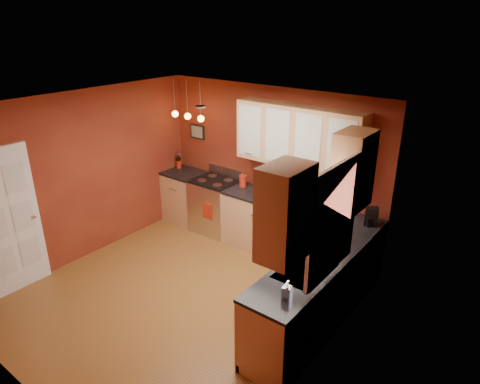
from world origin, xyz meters
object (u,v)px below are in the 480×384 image
Objects in this scene: gas_range at (216,205)px; soap_pump at (287,290)px; coffee_maker at (371,217)px; sink at (305,273)px; red_canister at (243,181)px.

soap_pump is (2.72, -2.05, 0.56)m from gas_range.
coffee_maker is 2.08m from soap_pump.
sink is 2.62m from red_canister.
coffee_maker is at bearing 0.53° from gas_range.
gas_range is 0.78m from red_canister.
soap_pump reaches higher than red_canister.
coffee_maker is (2.22, -0.06, 0.02)m from red_canister.
red_canister is at bearing 135.63° from soap_pump.
red_canister is (0.54, 0.09, 0.56)m from gas_range.
sink reaches higher than coffee_maker.
soap_pump is at bearing -79.66° from sink.
red_canister is 3.06m from soap_pump.
sink is at bearing -116.01° from coffee_maker.
coffee_maker is at bearing 84.83° from sink.
coffee_maker reaches higher than red_canister.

